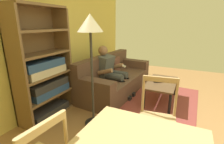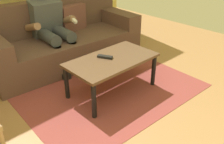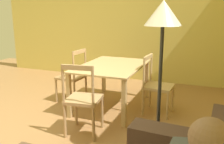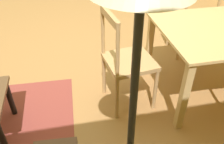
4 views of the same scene
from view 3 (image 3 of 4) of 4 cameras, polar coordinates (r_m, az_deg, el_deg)
name	(u,v)px [view 3 (image 3 of 4)]	position (r m, az deg, el deg)	size (l,w,h in m)	color
ground_plane	(24,133)	(3.60, -19.57, -13.01)	(8.29, 8.29, 0.00)	#9E7042
wall_side	(111,20)	(5.94, -0.26, 11.97)	(0.12, 5.75, 2.76)	#D2BE5D
dining_table	(112,71)	(4.07, 0.00, 0.32)	(1.41, 0.97, 0.72)	tan
dining_chair_near_wall	(157,86)	(3.91, 10.33, -3.13)	(0.45, 0.45, 0.92)	tan
dining_chair_facing_couch	(83,100)	(3.21, -6.73, -6.34)	(0.47, 0.47, 0.96)	tan
dining_chair_by_doorway	(72,77)	(4.43, -9.10, -1.04)	(0.45, 0.45, 0.93)	tan
floor_lamp	(163,29)	(2.44, 11.55, 9.74)	(0.36, 0.36, 1.68)	black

